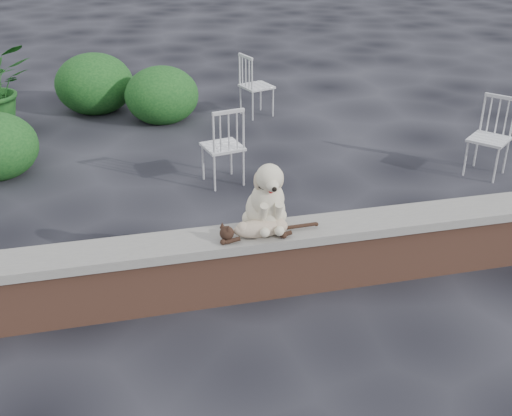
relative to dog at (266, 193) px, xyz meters
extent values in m
plane|color=black|center=(0.13, -0.08, -0.89)|extent=(60.00, 60.00, 0.00)
cube|color=brown|center=(0.13, -0.08, -0.64)|extent=(6.00, 0.30, 0.50)
cube|color=slate|center=(0.13, -0.08, -0.35)|extent=(6.20, 0.40, 0.08)
ellipsoid|color=#124018|center=(-1.35, 5.35, -0.47)|extent=(1.19, 1.09, 0.94)
ellipsoid|color=#124018|center=(-0.39, 4.63, -0.51)|extent=(1.09, 1.00, 0.86)
camera|label=1|loc=(-1.15, -4.42, 2.17)|focal=43.92mm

